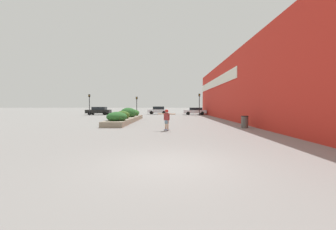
{
  "coord_description": "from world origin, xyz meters",
  "views": [
    {
      "loc": [
        0.05,
        -6.63,
        1.76
      ],
      "look_at": [
        -0.12,
        13.27,
        0.89
      ],
      "focal_mm": 24.0,
      "sensor_mm": 36.0,
      "label": 1
    }
  ],
  "objects_px": {
    "trash_bin": "(245,122)",
    "traffic_light_left": "(137,103)",
    "skateboarder": "(167,117)",
    "car_center_right": "(99,111)",
    "skateboard": "(167,130)",
    "car_rightmost": "(195,111)",
    "car_center_left": "(244,110)",
    "car_leftmost": "(158,110)",
    "traffic_light_right": "(199,101)",
    "traffic_light_far_left": "(89,101)"
  },
  "relations": [
    {
      "from": "trash_bin",
      "to": "car_rightmost",
      "type": "bearing_deg",
      "value": 92.89
    },
    {
      "from": "car_center_left",
      "to": "traffic_light_left",
      "type": "bearing_deg",
      "value": 101.1
    },
    {
      "from": "trash_bin",
      "to": "traffic_light_far_left",
      "type": "distance_m",
      "value": 28.17
    },
    {
      "from": "skateboard",
      "to": "car_rightmost",
      "type": "xyz_separation_m",
      "value": [
        4.81,
        25.73,
        0.64
      ]
    },
    {
      "from": "car_leftmost",
      "to": "car_center_right",
      "type": "bearing_deg",
      "value": 106.59
    },
    {
      "from": "traffic_light_left",
      "to": "car_center_right",
      "type": "bearing_deg",
      "value": 156.2
    },
    {
      "from": "skateboarder",
      "to": "traffic_light_right",
      "type": "xyz_separation_m",
      "value": [
        5.1,
        21.88,
        1.56
      ]
    },
    {
      "from": "car_rightmost",
      "to": "car_leftmost",
      "type": "bearing_deg",
      "value": 66.27
    },
    {
      "from": "car_rightmost",
      "to": "car_center_right",
      "type": "bearing_deg",
      "value": 90.5
    },
    {
      "from": "skateboarder",
      "to": "car_center_left",
      "type": "relative_size",
      "value": 0.29
    },
    {
      "from": "car_rightmost",
      "to": "traffic_light_far_left",
      "type": "height_order",
      "value": "traffic_light_far_left"
    },
    {
      "from": "skateboard",
      "to": "skateboarder",
      "type": "height_order",
      "value": "skateboarder"
    },
    {
      "from": "traffic_light_left",
      "to": "traffic_light_right",
      "type": "relative_size",
      "value": 0.87
    },
    {
      "from": "trash_bin",
      "to": "car_rightmost",
      "type": "distance_m",
      "value": 23.81
    },
    {
      "from": "car_center_left",
      "to": "skateboarder",
      "type": "bearing_deg",
      "value": 151.84
    },
    {
      "from": "trash_bin",
      "to": "traffic_light_far_left",
      "type": "relative_size",
      "value": 0.26
    },
    {
      "from": "skateboarder",
      "to": "car_center_right",
      "type": "height_order",
      "value": "skateboarder"
    },
    {
      "from": "traffic_light_left",
      "to": "traffic_light_right",
      "type": "bearing_deg",
      "value": -2.2
    },
    {
      "from": "skateboarder",
      "to": "traffic_light_far_left",
      "type": "xyz_separation_m",
      "value": [
        -13.36,
        22.3,
        1.51
      ]
    },
    {
      "from": "trash_bin",
      "to": "car_rightmost",
      "type": "xyz_separation_m",
      "value": [
        -1.2,
        23.78,
        0.24
      ]
    },
    {
      "from": "skateboard",
      "to": "traffic_light_right",
      "type": "relative_size",
      "value": 0.17
    },
    {
      "from": "traffic_light_right",
      "to": "traffic_light_far_left",
      "type": "xyz_separation_m",
      "value": [
        -18.46,
        0.43,
        -0.04
      ]
    },
    {
      "from": "trash_bin",
      "to": "traffic_light_left",
      "type": "distance_m",
      "value": 23.36
    },
    {
      "from": "skateboarder",
      "to": "car_center_right",
      "type": "distance_m",
      "value": 28.61
    },
    {
      "from": "car_center_left",
      "to": "car_rightmost",
      "type": "relative_size",
      "value": 1.16
    },
    {
      "from": "car_center_left",
      "to": "car_center_right",
      "type": "relative_size",
      "value": 1.09
    },
    {
      "from": "car_center_right",
      "to": "traffic_light_far_left",
      "type": "bearing_deg",
      "value": 170.89
    },
    {
      "from": "car_leftmost",
      "to": "car_center_left",
      "type": "relative_size",
      "value": 0.83
    },
    {
      "from": "car_rightmost",
      "to": "traffic_light_right",
      "type": "xyz_separation_m",
      "value": [
        0.3,
        -3.85,
        1.78
      ]
    },
    {
      "from": "skateboarder",
      "to": "traffic_light_right",
      "type": "distance_m",
      "value": 22.52
    },
    {
      "from": "skateboarder",
      "to": "car_center_right",
      "type": "relative_size",
      "value": 0.32
    },
    {
      "from": "car_leftmost",
      "to": "traffic_light_far_left",
      "type": "distance_m",
      "value": 13.08
    },
    {
      "from": "car_center_left",
      "to": "traffic_light_left",
      "type": "distance_m",
      "value": 19.73
    },
    {
      "from": "skateboard",
      "to": "skateboarder",
      "type": "distance_m",
      "value": 0.86
    },
    {
      "from": "skateboard",
      "to": "trash_bin",
      "type": "bearing_deg",
      "value": 42.45
    },
    {
      "from": "car_center_right",
      "to": "car_rightmost",
      "type": "relative_size",
      "value": 1.07
    },
    {
      "from": "skateboard",
      "to": "traffic_light_right",
      "type": "height_order",
      "value": "traffic_light_right"
    },
    {
      "from": "car_center_right",
      "to": "traffic_light_right",
      "type": "relative_size",
      "value": 1.19
    },
    {
      "from": "traffic_light_left",
      "to": "trash_bin",
      "type": "bearing_deg",
      "value": -60.79
    },
    {
      "from": "skateboarder",
      "to": "traffic_light_left",
      "type": "bearing_deg",
      "value": 128.05
    },
    {
      "from": "car_leftmost",
      "to": "car_center_left",
      "type": "xyz_separation_m",
      "value": [
        16.06,
        -2.7,
        0.02
      ]
    },
    {
      "from": "traffic_light_far_left",
      "to": "trash_bin",
      "type": "bearing_deg",
      "value": -46.43
    },
    {
      "from": "trash_bin",
      "to": "car_center_left",
      "type": "xyz_separation_m",
      "value": [
        7.95,
        24.12,
        0.33
      ]
    },
    {
      "from": "car_leftmost",
      "to": "traffic_light_right",
      "type": "distance_m",
      "value": 10.12
    },
    {
      "from": "car_rightmost",
      "to": "trash_bin",
      "type": "bearing_deg",
      "value": -177.11
    },
    {
      "from": "traffic_light_left",
      "to": "traffic_light_far_left",
      "type": "relative_size",
      "value": 0.89
    },
    {
      "from": "car_rightmost",
      "to": "traffic_light_left",
      "type": "bearing_deg",
      "value": 108.73
    },
    {
      "from": "traffic_light_left",
      "to": "car_leftmost",
      "type": "bearing_deg",
      "value": 63.36
    },
    {
      "from": "traffic_light_left",
      "to": "traffic_light_right",
      "type": "xyz_separation_m",
      "value": [
        10.47,
        -0.4,
        0.29
      ]
    },
    {
      "from": "car_rightmost",
      "to": "traffic_light_far_left",
      "type": "distance_m",
      "value": 18.57
    }
  ]
}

